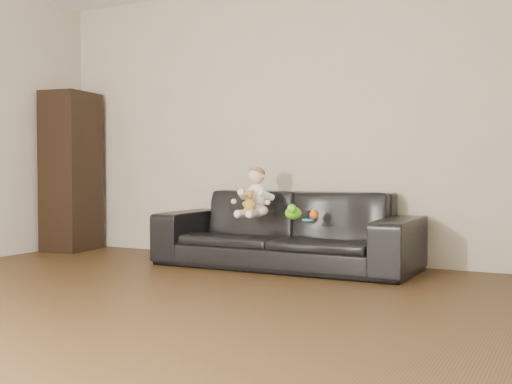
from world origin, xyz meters
The scene contains 10 objects.
floor centered at (0.00, 0.00, 0.00)m, with size 5.50×5.50×0.00m, color #3E2A16.
wall_back centered at (0.00, 2.75, 1.30)m, with size 5.00×5.00×0.00m, color #B2A996.
sofa centered at (0.23, 2.25, 0.33)m, with size 2.24×0.88×0.65m, color black.
cabinet centered at (-2.27, 2.34, 0.82)m, with size 0.41×0.57×1.65m, color black.
shelf_item centered at (-2.25, 2.34, 1.19)m, with size 0.18×0.25×0.28m, color silver.
baby centered at (0.00, 2.13, 0.62)m, with size 0.30×0.37×0.43m.
teddy_bear centered at (0.01, 2.00, 0.58)m, with size 0.10×0.11×0.19m.
toy_green centered at (0.38, 2.06, 0.49)m, with size 0.13×0.16×0.11m, color #5DD919.
toy_rattle centered at (0.53, 2.14, 0.47)m, with size 0.08×0.08×0.08m, color #DC4C19.
toy_blue_disc centered at (0.53, 2.02, 0.44)m, with size 0.10×0.10×0.01m, color #198EC9.
Camera 1 is at (2.49, -2.77, 0.84)m, focal length 45.00 mm.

